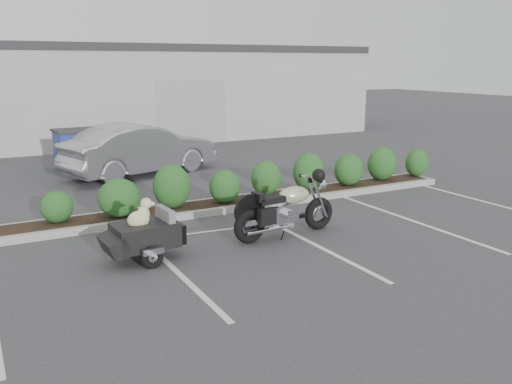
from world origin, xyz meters
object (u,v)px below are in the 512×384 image
sedan (141,149)px  dumpster (86,148)px  pet_trailer (144,234)px  motorcycle (286,210)px

sedan → dumpster: size_ratio=2.37×
pet_trailer → sedan: bearing=69.5°
dumpster → sedan: bearing=-61.1°
sedan → dumpster: (-1.20, 1.91, -0.13)m
motorcycle → dumpster: size_ratio=1.18×
dumpster → pet_trailer: bearing=-98.9°
motorcycle → pet_trailer: size_ratio=1.25×
motorcycle → sedan: bearing=91.5°
pet_trailer → motorcycle: bearing=-4.6°
sedan → dumpster: sedan is taller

